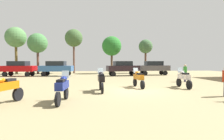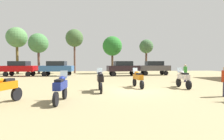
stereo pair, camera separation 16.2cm
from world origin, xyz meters
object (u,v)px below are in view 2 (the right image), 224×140
object	(u,v)px
tree_3	(112,46)
tree_6	(146,47)
car_3	(154,67)
tree_4	(17,38)
motorcycle_3	(138,78)
tree_2	(38,43)
tree_1	(74,38)
motorcycle_7	(183,78)
motorcycle_1	(100,80)
motorcycle_6	(4,88)
car_2	(123,67)
car_4	(19,67)
car_1	(57,67)
person_2	(185,72)
motorcycle_9	(61,87)

from	to	relation	value
tree_3	tree_6	bearing A→B (deg)	6.13
car_3	tree_4	distance (m)	22.16
motorcycle_3	tree_2	size ratio (longest dim) A/B	0.34
tree_3	tree_6	world-z (taller)	tree_3
motorcycle_3	tree_1	distance (m)	19.82
car_3	motorcycle_7	bearing A→B (deg)	170.08
tree_2	tree_3	bearing A→B (deg)	-0.44
motorcycle_1	tree_4	size ratio (longest dim) A/B	0.29
motorcycle_3	motorcycle_6	bearing A→B (deg)	-152.91
tree_6	motorcycle_7	bearing A→B (deg)	-96.04
tree_1	car_2	bearing A→B (deg)	-41.06
car_4	tree_1	distance (m)	9.97
motorcycle_3	car_2	xyz separation A→B (m)	(0.43, 11.50, 0.46)
car_1	person_2	bearing A→B (deg)	-116.95
motorcycle_7	motorcycle_9	world-z (taller)	motorcycle_7
tree_4	motorcycle_1	bearing A→B (deg)	-55.49
tree_1	motorcycle_1	bearing A→B (deg)	-78.19
motorcycle_1	car_4	bearing A→B (deg)	124.76
motorcycle_6	person_2	size ratio (longest dim) A/B	1.31
car_4	motorcycle_9	bearing A→B (deg)	-147.39
car_4	tree_1	xyz separation A→B (m)	(6.48, 6.00, 4.62)
motorcycle_3	car_4	distance (m)	17.89
car_2	person_2	size ratio (longest dim) A/B	2.71
tree_1	motorcycle_9	bearing A→B (deg)	-84.44
car_1	car_4	bearing A→B (deg)	93.76
motorcycle_1	person_2	xyz separation A→B (m)	(8.11, 5.16, 0.23)
car_3	tree_1	distance (m)	13.85
car_2	tree_3	distance (m)	6.32
motorcycle_1	tree_3	world-z (taller)	tree_3
motorcycle_6	car_1	xyz separation A→B (m)	(-1.36, 16.83, 0.43)
tree_2	tree_6	world-z (taller)	tree_2
car_4	person_2	size ratio (longest dim) A/B	2.67
motorcycle_3	car_3	xyz separation A→B (m)	(5.09, 12.67, 0.46)
car_2	person_2	distance (m)	9.37
motorcycle_7	person_2	xyz separation A→B (m)	(2.05, 3.96, 0.24)
motorcycle_9	motorcycle_7	bearing A→B (deg)	31.22
car_3	tree_4	bearing A→B (deg)	74.93
motorcycle_3	motorcycle_6	world-z (taller)	motorcycle_6
motorcycle_9	tree_3	xyz separation A→B (m)	(4.04, 21.52, 3.72)
motorcycle_7	motorcycle_9	distance (m)	9.01
tree_1	tree_2	distance (m)	5.72
person_2	tree_3	bearing A→B (deg)	34.61
motorcycle_3	tree_4	distance (m)	24.32
motorcycle_3	motorcycle_7	size ratio (longest dim) A/B	1.02
motorcycle_7	tree_2	xyz separation A→B (m)	(-15.69, 17.35, 4.10)
motorcycle_6	tree_4	bearing A→B (deg)	-52.42
motorcycle_3	car_3	bearing A→B (deg)	60.30
car_3	tree_6	world-z (taller)	tree_6
motorcycle_6	motorcycle_7	world-z (taller)	motorcycle_6
motorcycle_1	car_2	bearing A→B (deg)	72.98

